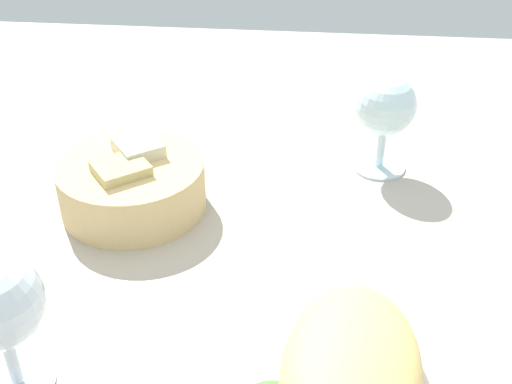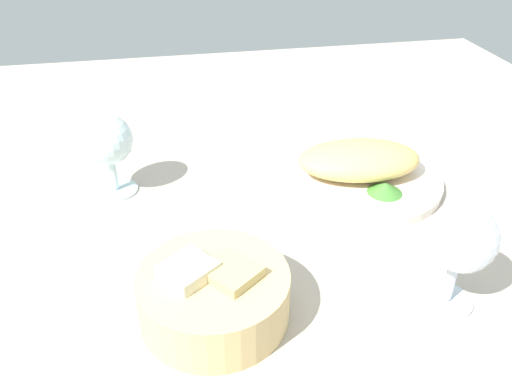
{
  "view_description": "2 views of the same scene",
  "coord_description": "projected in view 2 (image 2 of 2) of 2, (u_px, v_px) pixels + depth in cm",
  "views": [
    {
      "loc": [
        -47.72,
        0.98,
        41.9
      ],
      "look_at": [
        6.64,
        6.4,
        5.84
      ],
      "focal_mm": 45.87,
      "sensor_mm": 36.0,
      "label": 1
    },
    {
      "loc": [
        14.45,
        61.05,
        41.51
      ],
      "look_at": [
        3.77,
        6.3,
        5.97
      ],
      "focal_mm": 36.48,
      "sensor_mm": 36.0,
      "label": 2
    }
  ],
  "objects": [
    {
      "name": "plate",
      "position": [
        357.0,
        178.0,
        0.79
      ],
      "size": [
        25.27,
        25.27,
        1.4
      ],
      "primitive_type": "cylinder",
      "color": "white",
      "rests_on": "ground_plane"
    },
    {
      "name": "wine_glass_far",
      "position": [
        461.0,
        242.0,
        0.54
      ],
      "size": [
        7.29,
        7.29,
        12.55
      ],
      "color": "silver",
      "rests_on": "ground_plane"
    },
    {
      "name": "ground_plane",
      "position": [
        273.0,
        207.0,
        0.76
      ],
      "size": [
        140.0,
        140.0,
        2.0
      ],
      "primitive_type": "cube",
      "color": "#B3A697"
    },
    {
      "name": "wine_glass_near",
      "position": [
        108.0,
        143.0,
        0.73
      ],
      "size": [
        7.13,
        7.13,
        12.05
      ],
      "color": "silver",
      "rests_on": "ground_plane"
    },
    {
      "name": "omelette",
      "position": [
        359.0,
        160.0,
        0.78
      ],
      "size": [
        19.28,
        12.35,
        4.95
      ],
      "primitive_type": "ellipsoid",
      "rotation": [
        0.0,
        0.0,
        -0.1
      ],
      "color": "#DEBB69",
      "rests_on": "plate"
    },
    {
      "name": "lettuce_garnish",
      "position": [
        385.0,
        188.0,
        0.74
      ],
      "size": [
        5.06,
        5.06,
        1.59
      ],
      "primitive_type": "cone",
      "color": "#418331",
      "rests_on": "plate"
    },
    {
      "name": "bread_basket",
      "position": [
        214.0,
        294.0,
        0.55
      ],
      "size": [
        16.05,
        16.05,
        7.1
      ],
      "color": "#DAB97B",
      "rests_on": "ground_plane"
    }
  ]
}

